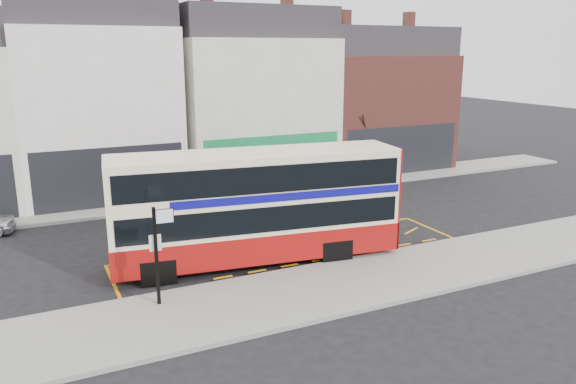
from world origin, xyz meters
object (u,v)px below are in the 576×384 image
double_decker_bus (257,205)px  street_tree_right (358,122)px  bus_stop_post (158,247)px  car_white (334,180)px  car_grey (235,191)px

double_decker_bus → street_tree_right: street_tree_right is taller
bus_stop_post → car_white: size_ratio=0.62×
double_decker_bus → bus_stop_post: (-4.27, -2.31, -0.22)m
double_decker_bus → bus_stop_post: double_decker_bus is taller
car_grey → street_tree_right: bearing=-60.1°
car_white → street_tree_right: 5.01m
double_decker_bus → car_grey: size_ratio=2.53×
car_grey → street_tree_right: size_ratio=0.83×
car_white → bus_stop_post: bearing=117.8°
double_decker_bus → car_white: 11.29m
double_decker_bus → street_tree_right: bearing=51.3°
double_decker_bus → car_white: double_decker_bus is taller
bus_stop_post → car_white: (12.23, 10.17, -1.29)m
car_grey → car_white: car_white is taller
bus_stop_post → street_tree_right: street_tree_right is taller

